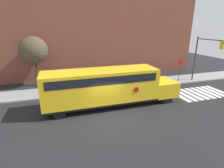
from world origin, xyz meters
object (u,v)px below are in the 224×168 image
Objects in this scene: tree_near_sidewalk at (34,50)px; stop_sign at (180,68)px; traffic_light at (203,53)px; school_bus at (107,86)px.

stop_sign is at bearing -14.00° from tree_near_sidewalk.
tree_near_sidewalk reaches higher than stop_sign.
traffic_light is 0.97× the size of tree_near_sidewalk.
school_bus is 12.52m from traffic_light.
stop_sign is 0.53× the size of traffic_light.
traffic_light is at bearing -25.01° from stop_sign.
tree_near_sidewalk is (-18.21, 5.00, 0.42)m from traffic_light.
tree_near_sidewalk is at bearing 164.63° from traffic_light.
school_bus is 2.08× the size of tree_near_sidewalk.
school_bus is 10.01m from tree_near_sidewalk.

